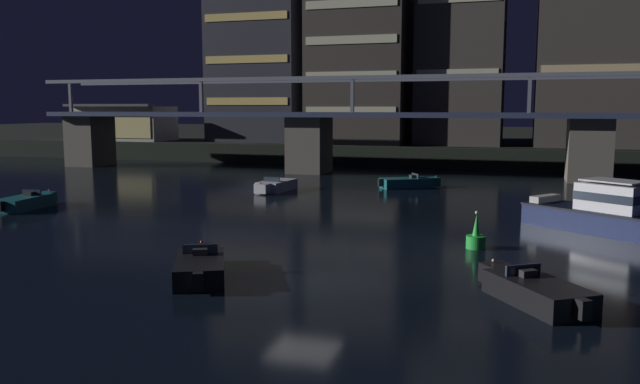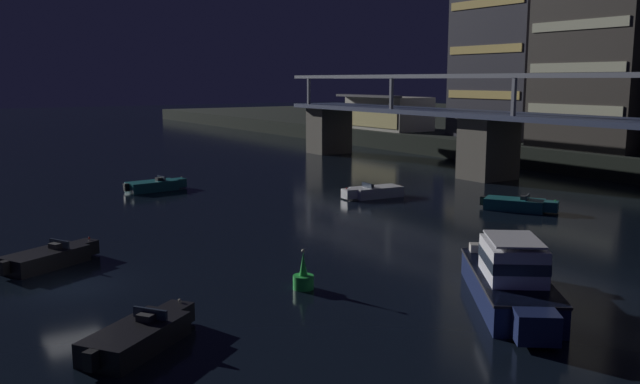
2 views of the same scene
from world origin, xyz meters
name	(u,v)px [view 1 (image 1 of 2)]	position (x,y,z in m)	size (l,w,h in m)	color
ground_plane	(304,286)	(0.00, 0.00, 0.00)	(400.00, 400.00, 0.00)	black
far_riverbank	(476,140)	(0.00, 87.17, 1.10)	(240.00, 80.00, 2.20)	black
river_bridge	(440,132)	(0.00, 39.16, 4.19)	(83.73, 6.40, 9.38)	#605B51
tower_west_low	(259,40)	(-24.85, 54.74, 14.89)	(11.61, 8.30, 25.68)	#282833
tower_west_tall	(359,59)	(-11.25, 52.63, 12.10)	(11.32, 8.33, 20.11)	#38332D
waterfront_pavilion	(126,123)	(-42.34, 51.08, 4.44)	(12.40, 7.40, 4.70)	#B2AD9E
cabin_cruiser_near_left	(607,213)	(11.75, 14.17, 1.05)	(8.55, 7.13, 2.79)	#19234C
speedboat_near_center	(26,202)	(-22.98, 11.63, 0.41)	(2.17, 5.23, 1.16)	#196066
speedboat_mid_left	(534,291)	(8.00, 0.37, 0.41)	(3.92, 4.73, 1.16)	black
speedboat_mid_center	(276,186)	(-10.86, 24.68, 0.41)	(2.14, 5.23, 1.16)	silver
speedboat_mid_right	(408,183)	(-1.34, 29.79, 0.41)	(4.82, 3.73, 1.16)	#196066
speedboat_far_left	(200,267)	(-4.15, -0.12, 0.41)	(3.40, 4.95, 1.16)	black
channel_buoy	(476,238)	(5.55, 8.31, 0.48)	(0.90, 0.90, 1.76)	green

